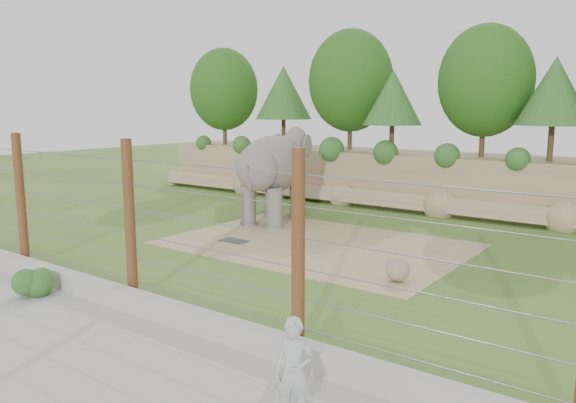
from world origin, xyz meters
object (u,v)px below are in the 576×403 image
Objects in this scene: zookeeper at (294,372)px; stone_ball at (398,269)px; elephant at (273,177)px; barrier_fence at (130,221)px.

stone_ball is at bearing 82.23° from zookeeper.
elephant is 0.23× the size of barrier_fence.
barrier_fence reaches higher than elephant.
elephant is 7.02× the size of stone_ball.
barrier_fence is at bearing -81.44° from elephant.
stone_ball is (7.70, -4.40, -1.53)m from elephant.
elephant is 15.13m from zookeeper.
elephant is at bearing 107.52° from zookeeper.
zookeeper is at bearing -76.41° from stone_ball.
barrier_fence reaches higher than zookeeper.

